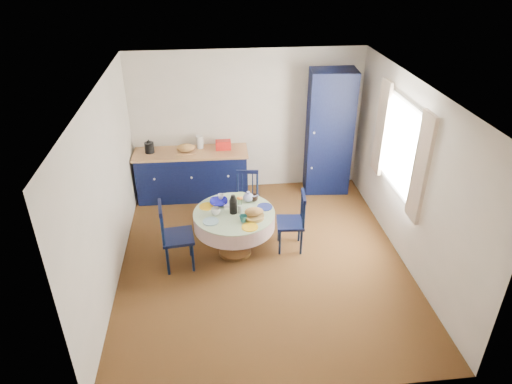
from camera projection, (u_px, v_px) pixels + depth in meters
floor at (263, 259)px, 6.58m from camera, size 4.50×4.50×0.00m
ceiling at (264, 89)px, 5.35m from camera, size 4.50×4.50×0.00m
wall_back at (247, 122)px, 7.92m from camera, size 4.00×0.02×2.50m
wall_left at (107, 191)px, 5.78m from camera, size 0.02×4.50×2.50m
wall_right at (410, 175)px, 6.16m from camera, size 0.02×4.50×2.50m
window at (401, 148)px, 6.28m from camera, size 0.10×1.74×1.45m
kitchen_counter at (192, 173)px, 7.96m from camera, size 1.95×0.65×1.11m
pantry_cabinet at (329, 132)px, 7.91m from camera, size 0.81×0.61×2.19m
dining_table at (235, 219)px, 6.44m from camera, size 1.15×1.15×0.97m
chair_left at (174, 235)px, 6.22m from camera, size 0.47×0.49×1.00m
chair_far at (247, 198)px, 7.24m from camera, size 0.44×0.42×0.87m
chair_right at (293, 221)px, 6.61m from camera, size 0.43×0.44×0.91m
mug_a at (216, 211)px, 6.31m from camera, size 0.13×0.13×0.10m
mug_b at (243, 218)px, 6.16m from camera, size 0.10×0.10×0.10m
mug_c at (254, 198)px, 6.64m from camera, size 0.12×0.12×0.10m
mug_d at (221, 197)px, 6.66m from camera, size 0.10×0.10×0.09m
cobalt_bowl at (219, 202)px, 6.56m from camera, size 0.26×0.26×0.06m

